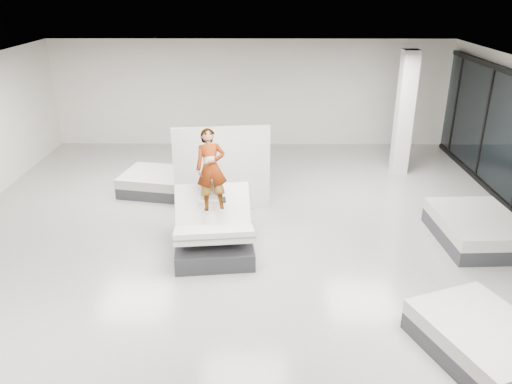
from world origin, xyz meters
TOP-DOWN VIEW (x-y plane):
  - room at (0.00, 0.00)m, footprint 14.00×14.04m
  - hero_bed at (-0.58, 0.23)m, footprint 1.62×2.02m
  - person at (-0.61, 0.56)m, footprint 0.74×1.57m
  - remote at (-0.36, 0.24)m, footprint 0.07×0.15m
  - divider_panel at (-0.53, 2.08)m, footprint 2.09×0.38m
  - flat_bed_right_far at (4.54, 0.61)m, footprint 1.55×2.01m
  - flat_bed_right_near at (3.33, -2.66)m, footprint 1.89×2.15m
  - flat_bed_left_far at (-2.10, 3.06)m, footprint 1.99×1.64m
  - column at (4.00, 4.50)m, footprint 0.40×0.40m

SIDE VIEW (x-z plane):
  - flat_bed_left_far at x=-2.10m, z-range 0.00..0.49m
  - flat_bed_right_near at x=3.33m, z-range 0.00..0.49m
  - flat_bed_right_far at x=4.54m, z-range 0.00..0.53m
  - hero_bed at x=-0.58m, z-range -0.25..1.01m
  - divider_panel at x=-0.53m, z-range 0.00..1.91m
  - remote at x=-0.36m, z-range 1.00..1.07m
  - person at x=-0.61m, z-range 0.64..1.77m
  - room at x=0.00m, z-range 0.00..3.20m
  - column at x=4.00m, z-range 0.00..3.20m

